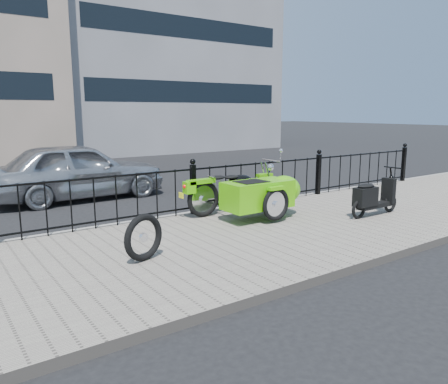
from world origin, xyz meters
TOP-DOWN VIEW (x-y plane):
  - ground at (0.00, 0.00)m, footprint 120.00×120.00m
  - sidewalk at (0.00, -0.50)m, footprint 30.00×3.80m
  - curb at (0.00, 1.44)m, footprint 30.00×0.10m
  - iron_fence at (0.00, 1.30)m, footprint 14.11×0.11m
  - building_grey at (7.00, 16.99)m, footprint 12.00×8.01m
  - motorcycle_sidecar at (0.89, 0.34)m, footprint 2.28×1.48m
  - scooter at (2.68, -0.84)m, footprint 1.34×0.39m
  - spare_tire at (-1.96, -0.66)m, footprint 0.64×0.27m
  - sedan_car at (-1.19, 4.63)m, footprint 4.08×1.71m

SIDE VIEW (x-z plane):
  - ground at x=0.00m, z-range 0.00..0.00m
  - sidewalk at x=0.00m, z-range 0.00..0.12m
  - curb at x=0.00m, z-range 0.00..0.12m
  - spare_tire at x=-1.96m, z-range 0.12..0.76m
  - scooter at x=2.68m, z-range 0.02..0.92m
  - iron_fence at x=0.00m, z-range 0.05..1.12m
  - motorcycle_sidecar at x=0.89m, z-range 0.10..1.09m
  - sedan_car at x=-1.19m, z-range 0.00..1.38m
  - building_grey at x=7.00m, z-range 0.00..15.00m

